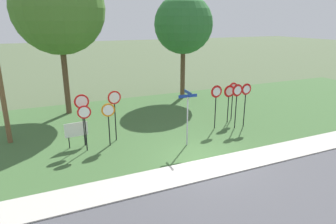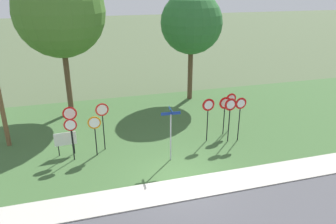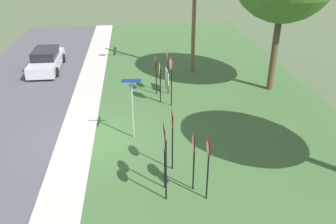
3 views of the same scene
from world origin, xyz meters
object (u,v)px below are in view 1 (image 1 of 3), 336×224
Objects in this scene: stop_sign_near_left at (115,105)px; oak_tree_left at (59,8)px; yield_sign_near_right at (216,97)px; street_name_post at (187,113)px; yield_sign_far_left at (229,95)px; stop_sign_far_center at (85,119)px; yield_sign_far_right at (233,92)px; notice_board at (76,131)px; stop_sign_far_left at (108,116)px; oak_tree_right at (183,25)px; yield_sign_near_left at (237,96)px; yield_sign_center at (246,95)px; stop_sign_near_right at (82,109)px.

oak_tree_left is at bearing 99.65° from stop_sign_near_left.
street_name_post reaches higher than yield_sign_near_right.
yield_sign_near_right is (5.61, -0.59, -0.02)m from stop_sign_near_left.
stop_sign_near_left is at bearing -176.74° from yield_sign_far_left.
stop_sign_near_left is 1.76m from stop_sign_far_center.
yield_sign_far_right is 1.89× the size of notice_board.
stop_sign_far_left is at bearing -136.65° from stop_sign_near_left.
oak_tree_right is at bearing 68.22° from street_name_post.
stop_sign_far_center is 0.81× the size of street_name_post.
oak_tree_left is (-7.29, 6.57, 4.75)m from yield_sign_near_right.
yield_sign_far_right is (0.55, 0.37, 0.02)m from yield_sign_far_left.
yield_sign_far_left is 0.84× the size of street_name_post.
stop_sign_far_left is (-0.46, -0.54, -0.34)m from stop_sign_near_left.
yield_sign_near_left reaches higher than yield_sign_far_right.
yield_sign_near_right is 1.10× the size of yield_sign_far_left.
street_name_post is 10.25m from oak_tree_right.
yield_sign_far_left is at bearing -3.07° from notice_board.
yield_sign_center is at bearing 2.41° from stop_sign_far_center.
yield_sign_center is 9.40m from notice_board.
stop_sign_far_center is 4.86m from street_name_post.
stop_sign_far_center is 0.29× the size of oak_tree_right.
oak_tree_right is (7.11, 6.54, 3.73)m from stop_sign_near_left.
yield_sign_far_right is at bearing -3.16° from stop_sign_near_left.
oak_tree_right reaches higher than stop_sign_far_center.
yield_sign_near_left is at bearing 19.02° from street_name_post.
stop_sign_near_right is 9.04m from yield_sign_far_right.
stop_sign_near_right reaches higher than yield_sign_far_right.
stop_sign_near_right is 8.49m from yield_sign_far_left.
notice_board is (-9.28, 0.99, -1.07)m from yield_sign_center.
yield_sign_near_left is 3.80m from street_name_post.
yield_sign_far_right is 9.45m from notice_board.
yield_sign_far_right is 1.38m from yield_sign_center.
yield_sign_far_left is 0.29× the size of oak_tree_right.
stop_sign_far_left is 7.38m from yield_sign_far_left.
street_name_post reaches higher than stop_sign_far_left.
stop_sign_near_right is 11.52m from oak_tree_right.
stop_sign_near_left is at bearing 51.91° from stop_sign_far_left.
oak_tree_left is at bearing 138.88° from yield_sign_near_right.
street_name_post is (-4.26, -1.00, -0.25)m from yield_sign_center.
yield_sign_near_right is 1.77m from yield_sign_center.
yield_sign_center is at bearing -12.33° from yield_sign_near_right.
stop_sign_far_center is 12.01m from oak_tree_right.
yield_sign_far_left is (8.48, 0.01, -0.18)m from stop_sign_near_right.
yield_sign_near_left is at bearing 2.35° from stop_sign_far_center.
stop_sign_near_right is 1.13× the size of yield_sign_far_left.
street_name_post is at bearing -150.16° from yield_sign_near_right.
yield_sign_near_right is (7.20, -0.57, -0.01)m from stop_sign_near_right.
yield_sign_near_right reaches higher than stop_sign_far_center.
yield_sign_center is 8.42m from oak_tree_right.
yield_sign_far_right is 0.30× the size of oak_tree_right.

